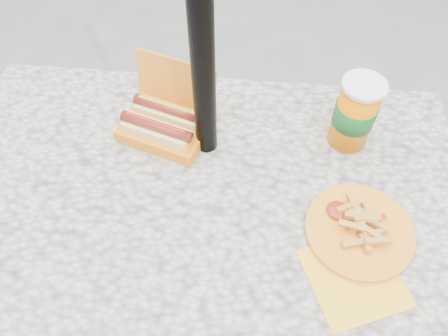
# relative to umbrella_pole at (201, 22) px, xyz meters

# --- Properties ---
(ground) EXTENTS (60.00, 60.00, 0.00)m
(ground) POSITION_rel_umbrella_pole_xyz_m (0.00, -0.16, -1.10)
(ground) COLOR slate
(picnic_table) EXTENTS (1.20, 0.80, 0.75)m
(picnic_table) POSITION_rel_umbrella_pole_xyz_m (0.00, -0.16, -0.46)
(picnic_table) COLOR beige
(picnic_table) RESTS_ON ground
(umbrella_pole) EXTENTS (0.05, 0.05, 2.20)m
(umbrella_pole) POSITION_rel_umbrella_pole_xyz_m (0.00, 0.00, 0.00)
(umbrella_pole) COLOR black
(umbrella_pole) RESTS_ON ground
(hotdog_box) EXTENTS (0.24, 0.22, 0.17)m
(hotdog_box) POSITION_rel_umbrella_pole_xyz_m (-0.11, 0.03, -0.31)
(hotdog_box) COLOR orange
(hotdog_box) RESTS_ON picnic_table
(fries_plate) EXTENTS (0.25, 0.33, 0.05)m
(fries_plate) POSITION_rel_umbrella_pole_xyz_m (0.35, -0.21, -0.34)
(fries_plate) COLOR yellow
(fries_plate) RESTS_ON picnic_table
(soda_cup) EXTENTS (0.10, 0.10, 0.18)m
(soda_cup) POSITION_rel_umbrella_pole_xyz_m (0.34, 0.05, -0.26)
(soda_cup) COLOR orange
(soda_cup) RESTS_ON picnic_table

